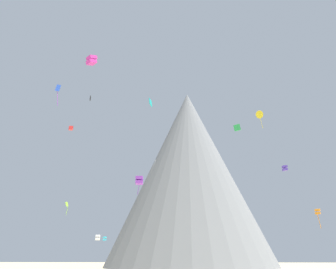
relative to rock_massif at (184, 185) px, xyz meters
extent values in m
cone|color=slate|center=(1.64, 1.58, 4.19)|extent=(76.46, 76.46, 59.79)
cone|color=slate|center=(-0.47, -2.95, -8.49)|extent=(53.24, 53.24, 34.42)
cone|color=slate|center=(-9.16, -3.89, -8.91)|extent=(40.18, 40.18, 33.59)
cube|color=blue|center=(-20.79, -58.28, 6.82)|extent=(0.92, 0.45, 1.50)
cylinder|color=purple|center=(-20.67, -58.28, 4.66)|extent=(0.41, 0.14, 2.89)
cube|color=teal|center=(-2.53, -65.37, -0.13)|extent=(0.49, 1.19, 1.36)
cube|color=white|center=(-18.39, -33.94, -18.69)|extent=(1.30, 1.34, 0.63)
cube|color=white|center=(-18.39, -33.94, -18.15)|extent=(1.30, 1.34, 0.63)
cube|color=red|center=(-27.72, -32.67, 8.51)|extent=(1.40, 1.38, 0.56)
cube|color=red|center=(-27.72, -32.67, 8.99)|extent=(1.40, 1.38, 0.56)
cone|color=yellow|center=(20.47, -31.95, 11.15)|extent=(2.09, 1.86, 1.94)
cylinder|color=yellow|center=(20.76, -31.95, 8.74)|extent=(0.45, 0.44, 2.78)
cube|color=#8CD133|center=(-23.97, -40.08, -11.80)|extent=(0.67, 0.57, 1.04)
cylinder|color=#8CD133|center=(-23.78, -40.08, -13.19)|extent=(0.26, 0.24, 1.75)
cube|color=#33BCDB|center=(-17.77, -30.20, -18.75)|extent=(1.08, 1.06, 0.46)
cube|color=#33BCDB|center=(-17.77, -30.20, -18.22)|extent=(1.08, 1.06, 0.46)
cube|color=#D1339E|center=(-12.56, -64.97, 7.74)|extent=(1.94, 1.95, 0.97)
cube|color=#D1339E|center=(-12.56, -64.97, 8.50)|extent=(1.94, 1.95, 0.97)
cube|color=black|center=(-13.78, -60.43, 3.40)|extent=(0.23, 0.79, 0.85)
cube|color=green|center=(10.16, -66.78, -5.22)|extent=(1.00, 0.45, 1.14)
cube|color=purple|center=(-5.59, -55.59, -10.54)|extent=(1.34, 1.35, 0.59)
cube|color=purple|center=(-5.59, -55.59, -9.81)|extent=(1.34, 1.35, 0.59)
cylinder|color=purple|center=(-5.71, -55.59, -11.73)|extent=(0.35, 0.13, 1.80)
cube|color=#5138B2|center=(24.58, -33.96, -3.60)|extent=(1.17, 1.14, 0.55)
cube|color=#5138B2|center=(24.58, -33.96, -2.93)|extent=(1.17, 1.14, 0.55)
cube|color=orange|center=(22.74, -57.37, -16.18)|extent=(1.00, 1.02, 0.44)
cube|color=orange|center=(22.74, -57.37, -15.73)|extent=(1.00, 1.02, 0.44)
cylinder|color=orange|center=(22.77, -57.37, -17.42)|extent=(0.33, 0.09, 2.15)
camera|label=1|loc=(4.17, -113.10, -22.57)|focal=36.75mm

